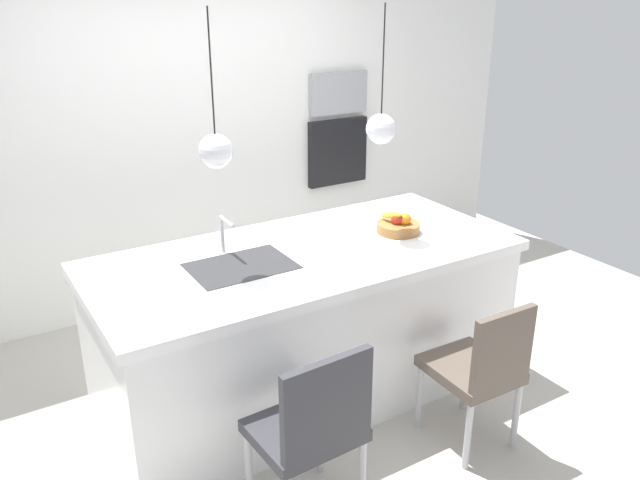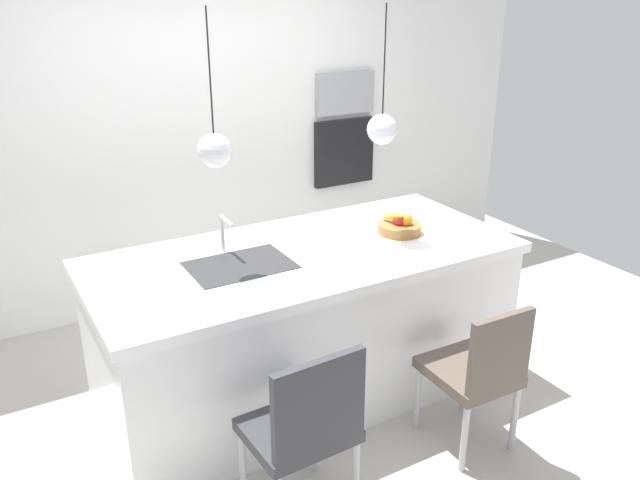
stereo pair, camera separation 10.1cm
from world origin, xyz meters
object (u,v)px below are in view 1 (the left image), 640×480
(fruit_bowl, at_px, (398,225))
(chair_near, at_px, (312,426))
(oven, at_px, (337,152))
(chair_middle, at_px, (480,367))
(microwave, at_px, (338,93))

(fruit_bowl, xyz_separation_m, chair_near, (-1.16, -0.90, -0.45))
(oven, height_order, chair_middle, oven)
(microwave, height_order, oven, microwave)
(oven, bearing_deg, chair_middle, -106.07)
(oven, distance_m, chair_middle, 2.67)
(oven, relative_size, chair_middle, 0.64)
(microwave, bearing_deg, fruit_bowl, -110.19)
(fruit_bowl, distance_m, oven, 1.72)
(fruit_bowl, xyz_separation_m, microwave, (0.59, 1.61, 0.55))
(fruit_bowl, xyz_separation_m, chair_middle, (-0.13, -0.90, -0.49))
(fruit_bowl, distance_m, chair_middle, 1.03)
(fruit_bowl, xyz_separation_m, oven, (0.59, 1.61, 0.05))
(chair_near, xyz_separation_m, chair_middle, (1.03, -0.00, -0.04))
(microwave, bearing_deg, chair_near, -124.94)
(chair_near, bearing_deg, fruit_bowl, 37.74)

